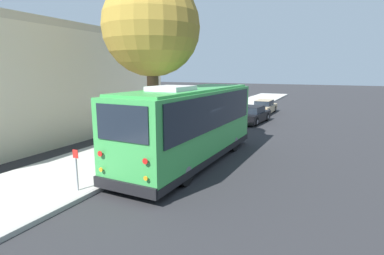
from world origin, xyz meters
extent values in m
plane|color=#28282B|center=(0.00, 0.00, 0.00)|extent=(160.00, 160.00, 0.00)
cube|color=#B2AFA8|center=(0.00, 3.68, 0.07)|extent=(80.00, 4.32, 0.15)
cube|color=#9D9A94|center=(0.00, 1.45, 0.07)|extent=(80.00, 0.14, 0.15)
cube|color=green|center=(-0.50, 0.05, 1.75)|extent=(9.18, 2.70, 2.95)
cube|color=black|center=(-0.50, 0.05, 0.41)|extent=(9.22, 2.75, 0.28)
cube|color=black|center=(-0.50, 0.05, 2.40)|extent=(8.44, 2.77, 1.41)
cube|color=black|center=(4.08, -0.08, 2.40)|extent=(0.09, 2.14, 1.49)
cube|color=black|center=(-5.08, 0.18, 2.50)|extent=(0.09, 1.96, 1.13)
cube|color=black|center=(4.08, -0.08, 3.09)|extent=(0.09, 1.76, 0.22)
cube|color=green|center=(-0.50, 0.05, 3.27)|extent=(8.61, 2.46, 0.10)
cube|color=silver|center=(-2.13, 0.09, 3.39)|extent=(1.71, 1.43, 0.20)
cube|color=black|center=(4.10, -0.09, 0.45)|extent=(0.17, 2.47, 0.36)
cube|color=black|center=(-5.10, 0.18, 0.45)|extent=(0.17, 2.47, 0.36)
cylinder|color=red|center=(-5.12, 1.06, 1.45)|extent=(0.04, 0.18, 0.18)
cylinder|color=orange|center=(-5.12, 1.06, 0.92)|extent=(0.03, 0.14, 0.14)
cylinder|color=red|center=(-5.17, -0.70, 1.45)|extent=(0.04, 0.18, 0.18)
cylinder|color=orange|center=(-5.17, -0.70, 0.92)|extent=(0.03, 0.14, 0.14)
cube|color=white|center=(4.17, 0.73, 0.62)|extent=(0.05, 0.32, 0.18)
cube|color=white|center=(4.12, -0.90, 0.62)|extent=(0.05, 0.32, 0.18)
cube|color=black|center=(3.81, 1.30, 2.68)|extent=(0.06, 0.10, 0.24)
cylinder|color=black|center=(2.23, 1.04, 0.50)|extent=(1.01, 0.33, 1.00)
cylinder|color=slate|center=(2.23, 1.04, 0.50)|extent=(0.46, 0.33, 0.45)
cylinder|color=black|center=(2.16, -1.10, 0.50)|extent=(1.01, 0.33, 1.00)
cylinder|color=slate|center=(2.16, -1.10, 0.50)|extent=(0.46, 0.33, 0.45)
cylinder|color=black|center=(-3.02, 1.19, 0.50)|extent=(1.01, 0.33, 1.00)
cylinder|color=slate|center=(-3.02, 1.19, 0.50)|extent=(0.46, 0.33, 0.45)
cylinder|color=black|center=(-3.09, -0.95, 0.50)|extent=(1.01, 0.33, 1.00)
cylinder|color=slate|center=(-3.09, -0.95, 0.50)|extent=(0.46, 0.33, 0.45)
cube|color=black|center=(10.96, 0.14, 0.49)|extent=(4.44, 2.11, 0.65)
cube|color=black|center=(10.85, 0.15, 1.05)|extent=(2.16, 1.67, 0.48)
cube|color=black|center=(10.85, 0.15, 1.29)|extent=(2.08, 1.63, 0.05)
cube|color=black|center=(13.13, -0.04, 0.27)|extent=(0.23, 1.68, 0.20)
cube|color=black|center=(8.79, 0.33, 0.27)|extent=(0.23, 1.68, 0.20)
cylinder|color=black|center=(12.39, 0.82, 0.33)|extent=(0.68, 0.26, 0.66)
cylinder|color=slate|center=(12.39, 0.82, 0.33)|extent=(0.32, 0.24, 0.30)
cylinder|color=black|center=(12.25, -0.77, 0.33)|extent=(0.68, 0.26, 0.66)
cylinder|color=slate|center=(12.25, -0.77, 0.33)|extent=(0.32, 0.24, 0.30)
cylinder|color=black|center=(9.68, 1.05, 0.33)|extent=(0.68, 0.26, 0.66)
cylinder|color=slate|center=(9.68, 1.05, 0.33)|extent=(0.32, 0.24, 0.30)
cylinder|color=black|center=(9.54, -0.53, 0.33)|extent=(0.68, 0.26, 0.66)
cylinder|color=slate|center=(9.54, -0.53, 0.33)|extent=(0.32, 0.24, 0.30)
cube|color=tan|center=(16.68, 0.42, 0.46)|extent=(4.55, 1.72, 0.61)
cube|color=black|center=(16.56, 0.42, 1.00)|extent=(2.17, 1.45, 0.48)
cube|color=tan|center=(16.56, 0.42, 1.24)|extent=(2.08, 1.41, 0.05)
cube|color=black|center=(18.96, 0.37, 0.25)|extent=(0.11, 1.57, 0.20)
cube|color=black|center=(14.39, 0.46, 0.25)|extent=(0.11, 1.57, 0.20)
cylinder|color=black|center=(18.12, 1.12, 0.31)|extent=(0.62, 0.21, 0.61)
cylinder|color=slate|center=(18.12, 1.12, 0.31)|extent=(0.28, 0.23, 0.28)
cylinder|color=black|center=(18.09, -0.35, 0.31)|extent=(0.62, 0.21, 0.61)
cylinder|color=slate|center=(18.09, -0.35, 0.31)|extent=(0.28, 0.23, 0.28)
cylinder|color=black|center=(15.27, 1.18, 0.31)|extent=(0.62, 0.21, 0.61)
cylinder|color=slate|center=(15.27, 1.18, 0.31)|extent=(0.28, 0.23, 0.28)
cylinder|color=black|center=(15.23, -0.29, 0.31)|extent=(0.62, 0.21, 0.61)
cylinder|color=slate|center=(15.23, -0.29, 0.31)|extent=(0.28, 0.23, 0.28)
cylinder|color=brown|center=(-0.03, 2.28, 2.30)|extent=(0.55, 0.55, 4.30)
sphere|color=olive|center=(-0.03, 2.28, 6.02)|extent=(4.50, 4.50, 4.50)
cylinder|color=gray|center=(-5.34, 1.90, 0.71)|extent=(0.06, 0.06, 1.12)
cube|color=red|center=(-5.34, 1.90, 1.41)|extent=(0.02, 0.22, 0.28)
cylinder|color=gray|center=(-3.97, 1.90, 0.65)|extent=(0.06, 0.06, 1.00)
cube|color=red|center=(-3.97, 1.90, 1.29)|extent=(0.02, 0.22, 0.28)
cube|color=beige|center=(-0.10, 10.47, 3.14)|extent=(18.69, 6.04, 6.28)
cube|color=#BAAD93|center=(-0.10, 7.61, 6.48)|extent=(18.69, 0.30, 0.40)
camera|label=1|loc=(-12.20, -5.55, 4.09)|focal=28.00mm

